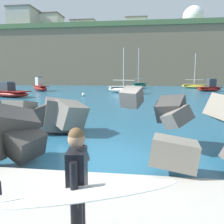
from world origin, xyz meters
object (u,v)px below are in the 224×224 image
object	(u,v)px
surfer_with_board	(79,190)
mooring_buoy_middle	(111,88)
boat_near_right	(126,89)
boat_mid_centre	(40,87)
boat_near_centre	(139,85)
boat_mid_left	(9,92)
station_building_east	(83,28)
station_building_central	(136,27)
boat_mid_right	(196,86)
radar_dome	(193,19)
station_building_west	(49,24)
station_building_annex	(24,19)
boat_near_left	(210,87)
mooring_buoy_inner	(84,95)

from	to	relation	value
surfer_with_board	mooring_buoy_middle	distance (m)	41.14
boat_near_right	boat_mid_centre	world-z (taller)	boat_near_right
boat_near_centre	boat_mid_left	bearing A→B (deg)	-126.50
station_building_east	station_building_central	bearing A→B (deg)	7.20
boat_near_right	boat_mid_right	size ratio (longest dim) A/B	0.94
radar_dome	boat_near_right	bearing A→B (deg)	-111.66
station_building_east	boat_near_right	bearing A→B (deg)	-68.60
boat_mid_centre	radar_dome	size ratio (longest dim) A/B	0.54
boat_near_centre	station_building_east	distance (m)	41.25
boat_near_centre	boat_mid_centre	size ratio (longest dim) A/B	1.72
boat_mid_centre	station_building_west	distance (m)	40.30
boat_near_centre	boat_mid_right	distance (m)	11.59
boat_mid_left	station_building_east	size ratio (longest dim) A/B	0.76
station_building_west	station_building_annex	bearing A→B (deg)	-131.97
station_building_annex	boat_mid_left	bearing A→B (deg)	-65.37
boat_mid_centre	boat_near_left	bearing A→B (deg)	6.11
boat_near_centre	mooring_buoy_middle	bearing A→B (deg)	-144.44
boat_near_right	boat_mid_centre	size ratio (longest dim) A/B	1.40
boat_mid_left	mooring_buoy_middle	distance (m)	20.02
station_building_west	station_building_central	xyz separation A→B (m)	(26.60, 10.10, 0.36)
boat_mid_right	station_building_west	bearing A→B (deg)	150.47
surfer_with_board	station_building_central	distance (m)	80.56
boat_mid_right	mooring_buoy_middle	distance (m)	17.63
radar_dome	station_building_central	bearing A→B (deg)	173.39
surfer_with_board	radar_dome	xyz separation A→B (m)	(16.51, 76.54, 18.91)
surfer_with_board	station_building_east	size ratio (longest dim) A/B	0.25
radar_dome	station_building_central	distance (m)	18.27
mooring_buoy_inner	station_building_central	bearing A→B (deg)	84.66
station_building_central	boat_near_centre	bearing A→B (deg)	-87.06
station_building_west	station_building_annex	distance (m)	7.76
mooring_buoy_middle	station_building_annex	size ratio (longest dim) A/B	0.06
surfer_with_board	boat_mid_centre	bearing A→B (deg)	115.44
radar_dome	mooring_buoy_inner	bearing A→B (deg)	-114.31
mooring_buoy_middle	station_building_west	world-z (taller)	station_building_west
boat_near_right	station_building_west	xyz separation A→B (m)	(-26.62, 37.49, 17.78)
mooring_buoy_inner	mooring_buoy_middle	bearing A→B (deg)	84.91
boat_near_left	boat_near_right	bearing A→B (deg)	-155.04
surfer_with_board	station_building_annex	size ratio (longest dim) A/B	0.29
boat_near_left	boat_mid_right	world-z (taller)	boat_mid_right
surfer_with_board	station_building_east	bearing A→B (deg)	104.20
mooring_buoy_middle	station_building_annex	xyz separation A→B (m)	(-28.19, 21.98, 18.38)
boat_mid_centre	boat_near_centre	bearing A→B (deg)	32.08
boat_mid_centre	station_building_west	size ratio (longest dim) A/B	0.59
boat_mid_centre	station_building_annex	xyz separation A→B (m)	(-17.06, 28.48, 17.87)
boat_near_left	station_building_west	xyz separation A→B (m)	(-40.06, 31.23, 17.73)
boat_mid_right	station_building_annex	world-z (taller)	station_building_annex
boat_mid_left	boat_mid_right	world-z (taller)	boat_mid_right
boat_mid_right	mooring_buoy_middle	size ratio (longest dim) A/B	15.82
boat_mid_centre	station_building_annex	distance (m)	37.71
boat_mid_right	station_building_west	world-z (taller)	station_building_west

